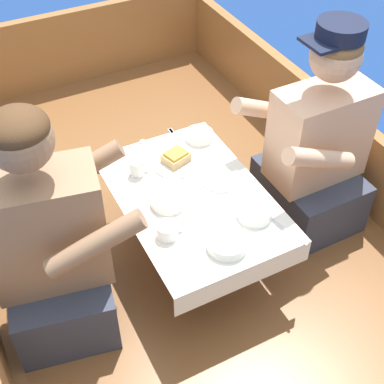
# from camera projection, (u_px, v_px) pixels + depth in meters

# --- Properties ---
(ground_plane) EXTENTS (60.00, 60.00, 0.00)m
(ground_plane) POSITION_uv_depth(u_px,v_px,m) (201.00, 302.00, 2.49)
(ground_plane) COLOR navy
(boat_deck) EXTENTS (1.82, 3.47, 0.26)m
(boat_deck) POSITION_uv_depth(u_px,v_px,m) (201.00, 285.00, 2.40)
(boat_deck) COLOR brown
(boat_deck) RESTS_ON ground_plane
(gunwale_starboard) EXTENTS (0.06, 3.47, 0.39)m
(gunwale_starboard) POSITION_uv_depth(u_px,v_px,m) (370.00, 171.00, 2.47)
(gunwale_starboard) COLOR #936033
(gunwale_starboard) RESTS_ON boat_deck
(bow_coaming) EXTENTS (1.70, 0.06, 0.45)m
(bow_coaming) POSITION_uv_depth(u_px,v_px,m) (71.00, 47.00, 3.26)
(bow_coaming) COLOR #936033
(bow_coaming) RESTS_ON boat_deck
(cockpit_table) EXTENTS (0.56, 0.83, 0.35)m
(cockpit_table) POSITION_uv_depth(u_px,v_px,m) (192.00, 202.00, 2.15)
(cockpit_table) COLOR #B2B2B7
(cockpit_table) RESTS_ON boat_deck
(person_port) EXTENTS (0.58, 0.52, 0.97)m
(person_port) POSITION_uv_depth(u_px,v_px,m) (52.00, 249.00, 1.87)
(person_port) COLOR #333847
(person_port) RESTS_ON boat_deck
(person_starboard) EXTENTS (0.53, 0.44, 0.97)m
(person_starboard) POSITION_uv_depth(u_px,v_px,m) (315.00, 151.00, 2.28)
(person_starboard) COLOR #333847
(person_starboard) RESTS_ON boat_deck
(plate_sandwich) EXTENTS (0.21, 0.21, 0.01)m
(plate_sandwich) POSITION_uv_depth(u_px,v_px,m) (176.00, 162.00, 2.27)
(plate_sandwich) COLOR silver
(plate_sandwich) RESTS_ON cockpit_table
(plate_bread) EXTENTS (0.17, 0.17, 0.01)m
(plate_bread) POSITION_uv_depth(u_px,v_px,m) (221.00, 179.00, 2.19)
(plate_bread) COLOR silver
(plate_bread) RESTS_ON cockpit_table
(sandwich) EXTENTS (0.12, 0.11, 0.05)m
(sandwich) POSITION_uv_depth(u_px,v_px,m) (176.00, 157.00, 2.25)
(sandwich) COLOR tan
(sandwich) RESTS_ON plate_sandwich
(bowl_port_near) EXTENTS (0.14, 0.14, 0.04)m
(bowl_port_near) POSITION_uv_depth(u_px,v_px,m) (168.00, 200.00, 2.07)
(bowl_port_near) COLOR silver
(bowl_port_near) RESTS_ON cockpit_table
(bowl_starboard_near) EXTENTS (0.12, 0.12, 0.04)m
(bowl_starboard_near) POSITION_uv_depth(u_px,v_px,m) (199.00, 135.00, 2.38)
(bowl_starboard_near) COLOR silver
(bowl_starboard_near) RESTS_ON cockpit_table
(bowl_center_far) EXTENTS (0.14, 0.14, 0.04)m
(bowl_center_far) POSITION_uv_depth(u_px,v_px,m) (255.00, 212.00, 2.03)
(bowl_center_far) COLOR silver
(bowl_center_far) RESTS_ON cockpit_table
(bowl_port_far) EXTENTS (0.15, 0.15, 0.04)m
(bowl_port_far) POSITION_uv_depth(u_px,v_px,m) (227.00, 243.00, 1.91)
(bowl_port_far) COLOR silver
(bowl_port_far) RESTS_ON cockpit_table
(coffee_cup_port) EXTENTS (0.09, 0.06, 0.07)m
(coffee_cup_port) POSITION_uv_depth(u_px,v_px,m) (137.00, 167.00, 2.20)
(coffee_cup_port) COLOR silver
(coffee_cup_port) RESTS_ON cockpit_table
(coffee_cup_starboard) EXTENTS (0.11, 0.08, 0.06)m
(coffee_cup_starboard) POSITION_uv_depth(u_px,v_px,m) (167.00, 230.00, 1.95)
(coffee_cup_starboard) COLOR silver
(coffee_cup_starboard) RESTS_ON cockpit_table
(utensil_spoon_center) EXTENTS (0.06, 0.17, 0.01)m
(utensil_spoon_center) POSITION_uv_depth(u_px,v_px,m) (145.00, 147.00, 2.34)
(utensil_spoon_center) COLOR silver
(utensil_spoon_center) RESTS_ON cockpit_table
(utensil_spoon_starboard) EXTENTS (0.16, 0.09, 0.01)m
(utensil_spoon_starboard) POSITION_uv_depth(u_px,v_px,m) (215.00, 192.00, 2.13)
(utensil_spoon_starboard) COLOR silver
(utensil_spoon_starboard) RESTS_ON cockpit_table
(utensil_spoon_port) EXTENTS (0.06, 0.17, 0.01)m
(utensil_spoon_port) POSITION_uv_depth(u_px,v_px,m) (108.00, 164.00, 2.26)
(utensil_spoon_port) COLOR silver
(utensil_spoon_port) RESTS_ON cockpit_table
(utensil_fork_starboard) EXTENTS (0.02, 0.17, 0.00)m
(utensil_fork_starboard) POSITION_uv_depth(u_px,v_px,m) (176.00, 137.00, 2.40)
(utensil_fork_starboard) COLOR silver
(utensil_fork_starboard) RESTS_ON cockpit_table
(utensil_knife_starboard) EXTENTS (0.10, 0.15, 0.00)m
(utensil_knife_starboard) POSITION_uv_depth(u_px,v_px,m) (230.00, 197.00, 2.12)
(utensil_knife_starboard) COLOR silver
(utensil_knife_starboard) RESTS_ON cockpit_table
(utensil_knife_port) EXTENTS (0.06, 0.17, 0.00)m
(utensil_knife_port) POSITION_uv_depth(u_px,v_px,m) (289.00, 232.00, 1.98)
(utensil_knife_port) COLOR silver
(utensil_knife_port) RESTS_ON cockpit_table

